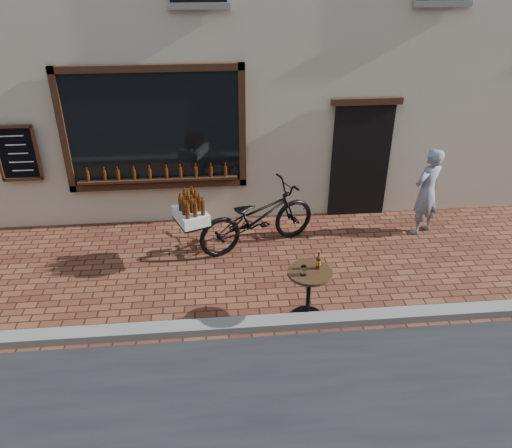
{
  "coord_description": "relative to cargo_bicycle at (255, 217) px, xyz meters",
  "views": [
    {
      "loc": [
        -0.9,
        -5.18,
        4.64
      ],
      "look_at": [
        -0.3,
        1.2,
        1.1
      ],
      "focal_mm": 35.0,
      "sensor_mm": 36.0,
      "label": 1
    }
  ],
  "objects": [
    {
      "name": "ground",
      "position": [
        0.2,
        -2.38,
        -0.59
      ],
      "size": [
        90.0,
        90.0,
        0.0
      ],
      "primitive_type": "plane",
      "color": "#4E2419",
      "rests_on": "ground"
    },
    {
      "name": "kerb",
      "position": [
        0.2,
        -2.18,
        -0.53
      ],
      "size": [
        90.0,
        0.25,
        0.12
      ],
      "primitive_type": "cube",
      "color": "slate",
      "rests_on": "ground"
    },
    {
      "name": "cargo_bicycle",
      "position": [
        0.0,
        0.0,
        0.0
      ],
      "size": [
        2.59,
        1.58,
        1.23
      ],
      "rotation": [
        0.0,
        0.0,
        1.95
      ],
      "color": "black",
      "rests_on": "ground"
    },
    {
      "name": "bistro_table",
      "position": [
        0.56,
        -2.03,
        -0.02
      ],
      "size": [
        0.62,
        0.62,
        1.07
      ],
      "color": "black",
      "rests_on": "ground"
    },
    {
      "name": "pedestrian",
      "position": [
        3.12,
        0.23,
        0.23
      ],
      "size": [
        0.71,
        0.63,
        1.63
      ],
      "primitive_type": "imported",
      "rotation": [
        0.0,
        0.0,
        3.64
      ],
      "color": "gray",
      "rests_on": "ground"
    }
  ]
}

